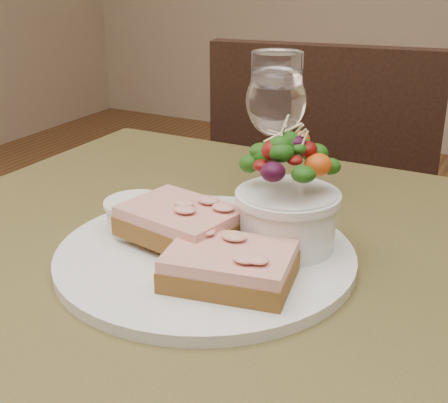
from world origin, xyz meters
The scene contains 9 objects.
cafe_table centered at (0.00, 0.00, 0.65)m, with size 0.80×0.80×0.75m.
chair_far centered at (-0.11, 0.73, 0.29)m, with size 0.48×0.48×0.90m.
dinner_plate centered at (-0.01, 0.01, 0.76)m, with size 0.31×0.31×0.01m, color white.
sandwich_front centered at (0.04, -0.04, 0.78)m, with size 0.13×0.11×0.03m.
sandwich_back centered at (-0.04, 0.01, 0.79)m, with size 0.13×0.11×0.03m.
ramekin centered at (-0.10, 0.02, 0.78)m, with size 0.07×0.07×0.04m.
salad_bowl centered at (0.06, 0.06, 0.82)m, with size 0.10×0.10×0.13m.
garnish centered at (-0.10, 0.10, 0.77)m, with size 0.05×0.04×0.02m.
wine_glass centered at (-0.02, 0.21, 0.87)m, with size 0.08×0.08×0.18m.
Camera 1 is at (0.28, -0.50, 1.05)m, focal length 50.00 mm.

